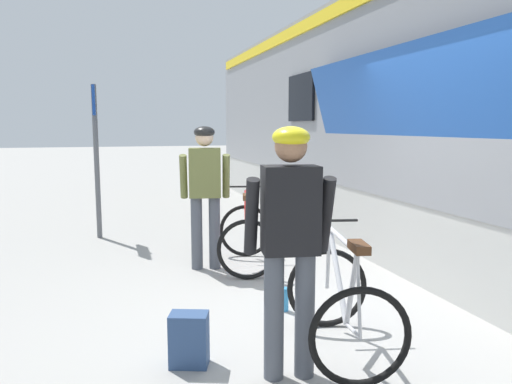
{
  "coord_description": "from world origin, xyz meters",
  "views": [
    {
      "loc": [
        -1.71,
        -4.12,
        1.76
      ],
      "look_at": [
        -0.21,
        0.95,
        1.05
      ],
      "focal_mm": 34.35,
      "sensor_mm": 36.0,
      "label": 1
    }
  ],
  "objects_px": {
    "bicycle_near_red": "(247,236)",
    "platform_sign_post": "(95,135)",
    "cyclist_far_in_dark": "(290,231)",
    "backpack_on_platform": "(189,340)",
    "water_bottle_near_the_bikes": "(284,299)",
    "cyclist_near_in_olive": "(205,185)",
    "bicycle_far_silver": "(342,304)"
  },
  "relations": [
    {
      "from": "cyclist_near_in_olive",
      "to": "bicycle_near_red",
      "type": "bearing_deg",
      "value": -10.79
    },
    {
      "from": "cyclist_far_in_dark",
      "to": "bicycle_far_silver",
      "type": "bearing_deg",
      "value": 22.76
    },
    {
      "from": "bicycle_far_silver",
      "to": "platform_sign_post",
      "type": "bearing_deg",
      "value": 111.65
    },
    {
      "from": "backpack_on_platform",
      "to": "water_bottle_near_the_bikes",
      "type": "relative_size",
      "value": 1.76
    },
    {
      "from": "cyclist_far_in_dark",
      "to": "platform_sign_post",
      "type": "xyz_separation_m",
      "value": [
        -1.37,
        4.96,
        0.57
      ]
    },
    {
      "from": "bicycle_near_red",
      "to": "backpack_on_platform",
      "type": "relative_size",
      "value": 3.03
    },
    {
      "from": "cyclist_near_in_olive",
      "to": "backpack_on_platform",
      "type": "bearing_deg",
      "value": -103.58
    },
    {
      "from": "bicycle_far_silver",
      "to": "platform_sign_post",
      "type": "relative_size",
      "value": 0.5
    },
    {
      "from": "cyclist_far_in_dark",
      "to": "cyclist_near_in_olive",
      "type": "bearing_deg",
      "value": 91.29
    },
    {
      "from": "backpack_on_platform",
      "to": "platform_sign_post",
      "type": "height_order",
      "value": "platform_sign_post"
    },
    {
      "from": "bicycle_near_red",
      "to": "cyclist_far_in_dark",
      "type": "bearing_deg",
      "value": -99.17
    },
    {
      "from": "bicycle_far_silver",
      "to": "backpack_on_platform",
      "type": "distance_m",
      "value": 1.19
    },
    {
      "from": "bicycle_near_red",
      "to": "water_bottle_near_the_bikes",
      "type": "xyz_separation_m",
      "value": [
        -0.04,
        -1.52,
        -0.29
      ]
    },
    {
      "from": "bicycle_near_red",
      "to": "platform_sign_post",
      "type": "xyz_separation_m",
      "value": [
        -1.81,
        2.26,
        1.22
      ]
    },
    {
      "from": "backpack_on_platform",
      "to": "water_bottle_near_the_bikes",
      "type": "height_order",
      "value": "backpack_on_platform"
    },
    {
      "from": "cyclist_far_in_dark",
      "to": "backpack_on_platform",
      "type": "distance_m",
      "value": 1.13
    },
    {
      "from": "cyclist_near_in_olive",
      "to": "platform_sign_post",
      "type": "xyz_separation_m",
      "value": [
        -1.31,
        2.16,
        0.57
      ]
    },
    {
      "from": "platform_sign_post",
      "to": "cyclist_near_in_olive",
      "type": "bearing_deg",
      "value": -58.86
    },
    {
      "from": "backpack_on_platform",
      "to": "water_bottle_near_the_bikes",
      "type": "bearing_deg",
      "value": 57.08
    },
    {
      "from": "backpack_on_platform",
      "to": "cyclist_far_in_dark",
      "type": "bearing_deg",
      "value": -9.85
    },
    {
      "from": "bicycle_near_red",
      "to": "platform_sign_post",
      "type": "relative_size",
      "value": 0.5
    },
    {
      "from": "platform_sign_post",
      "to": "backpack_on_platform",
      "type": "bearing_deg",
      "value": -81.12
    },
    {
      "from": "bicycle_near_red",
      "to": "backpack_on_platform",
      "type": "bearing_deg",
      "value": -114.91
    },
    {
      "from": "platform_sign_post",
      "to": "cyclist_far_in_dark",
      "type": "bearing_deg",
      "value": -74.55
    },
    {
      "from": "backpack_on_platform",
      "to": "platform_sign_post",
      "type": "distance_m",
      "value": 4.87
    },
    {
      "from": "backpack_on_platform",
      "to": "bicycle_far_silver",
      "type": "bearing_deg",
      "value": 11.95
    },
    {
      "from": "backpack_on_platform",
      "to": "water_bottle_near_the_bikes",
      "type": "distance_m",
      "value": 1.33
    },
    {
      "from": "bicycle_near_red",
      "to": "water_bottle_near_the_bikes",
      "type": "relative_size",
      "value": 5.32
    },
    {
      "from": "cyclist_far_in_dark",
      "to": "water_bottle_near_the_bikes",
      "type": "relative_size",
      "value": 7.73
    },
    {
      "from": "bicycle_far_silver",
      "to": "platform_sign_post",
      "type": "height_order",
      "value": "platform_sign_post"
    },
    {
      "from": "cyclist_far_in_dark",
      "to": "bicycle_near_red",
      "type": "xyz_separation_m",
      "value": [
        0.44,
        2.7,
        -0.65
      ]
    },
    {
      "from": "bicycle_near_red",
      "to": "platform_sign_post",
      "type": "bearing_deg",
      "value": 128.65
    }
  ]
}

